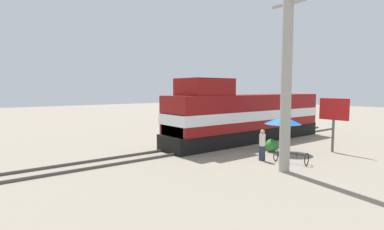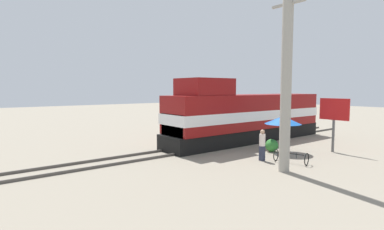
% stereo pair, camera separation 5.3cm
% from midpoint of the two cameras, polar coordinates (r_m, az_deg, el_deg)
% --- Properties ---
extents(ground_plane, '(120.00, 120.00, 0.00)m').
position_cam_midpoint_polar(ground_plane, '(21.19, 3.57, -6.08)').
color(ground_plane, gray).
extents(rail_near, '(0.08, 31.27, 0.15)m').
position_cam_midpoint_polar(rail_near, '(21.71, 2.32, -5.60)').
color(rail_near, '#4C4742').
rests_on(rail_near, ground_plane).
extents(rail_far, '(0.08, 31.27, 0.15)m').
position_cam_midpoint_polar(rail_far, '(20.65, 4.90, -6.17)').
color(rail_far, '#4C4742').
rests_on(rail_far, ground_plane).
extents(locomotive, '(2.93, 15.04, 4.77)m').
position_cam_midpoint_polar(locomotive, '(23.35, 10.06, -0.19)').
color(locomotive, black).
rests_on(locomotive, ground_plane).
extents(utility_pole, '(1.80, 0.51, 9.17)m').
position_cam_midpoint_polar(utility_pole, '(15.20, 17.62, 6.86)').
color(utility_pole, '#9E998E').
rests_on(utility_pole, ground_plane).
extents(vendor_umbrella, '(2.27, 2.27, 2.34)m').
position_cam_midpoint_polar(vendor_umbrella, '(19.93, 17.00, -0.92)').
color(vendor_umbrella, '#4C4C4C').
rests_on(vendor_umbrella, ground_plane).
extents(billboard_sign, '(1.92, 0.12, 3.46)m').
position_cam_midpoint_polar(billboard_sign, '(21.20, 25.51, 0.43)').
color(billboard_sign, '#595959').
rests_on(billboard_sign, ground_plane).
extents(shrub_cluster, '(0.83, 0.83, 0.83)m').
position_cam_midpoint_polar(shrub_cluster, '(20.15, 15.02, -5.62)').
color(shrub_cluster, '#388C38').
rests_on(shrub_cluster, ground_plane).
extents(person_bystander, '(0.34, 0.34, 1.78)m').
position_cam_midpoint_polar(person_bystander, '(17.44, 13.31, -5.36)').
color(person_bystander, '#2D3347').
rests_on(person_bystander, ground_plane).
extents(bicycle, '(1.86, 1.07, 0.68)m').
position_cam_midpoint_polar(bicycle, '(17.41, 18.39, -7.59)').
color(bicycle, black).
rests_on(bicycle, ground_plane).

